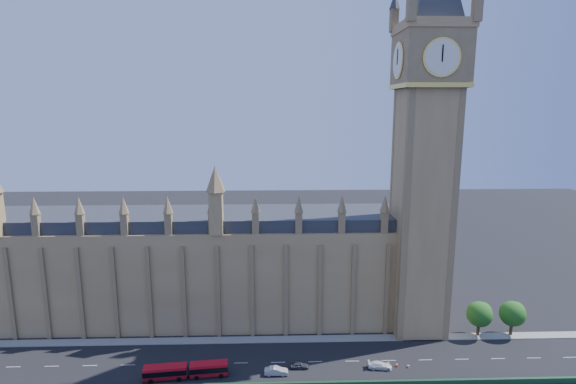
{
  "coord_description": "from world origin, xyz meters",
  "views": [
    {
      "loc": [
        3.43,
        -87.76,
        54.21
      ],
      "look_at": [
        6.43,
        10.0,
        35.38
      ],
      "focal_mm": 28.0,
      "sensor_mm": 36.0,
      "label": 1
    }
  ],
  "objects_px": {
    "red_bus": "(186,371)",
    "car_silver": "(276,371)",
    "car_grey": "(299,365)",
    "car_white": "(380,365)"
  },
  "relations": [
    {
      "from": "red_bus",
      "to": "car_silver",
      "type": "bearing_deg",
      "value": -4.39
    },
    {
      "from": "red_bus",
      "to": "car_grey",
      "type": "xyz_separation_m",
      "value": [
        23.16,
        2.56,
        -0.85
      ]
    },
    {
      "from": "car_grey",
      "to": "car_white",
      "type": "height_order",
      "value": "car_white"
    },
    {
      "from": "car_grey",
      "to": "car_silver",
      "type": "bearing_deg",
      "value": 114.63
    },
    {
      "from": "red_bus",
      "to": "car_white",
      "type": "bearing_deg",
      "value": -2.99
    },
    {
      "from": "car_silver",
      "to": "car_white",
      "type": "bearing_deg",
      "value": -84.79
    },
    {
      "from": "car_grey",
      "to": "car_white",
      "type": "bearing_deg",
      "value": -90.82
    },
    {
      "from": "red_bus",
      "to": "car_silver",
      "type": "height_order",
      "value": "red_bus"
    },
    {
      "from": "car_grey",
      "to": "car_silver",
      "type": "relative_size",
      "value": 0.79
    },
    {
      "from": "red_bus",
      "to": "car_white",
      "type": "xyz_separation_m",
      "value": [
        40.03,
        1.94,
        -0.78
      ]
    }
  ]
}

